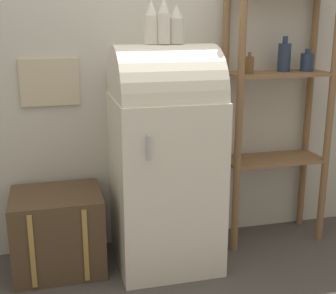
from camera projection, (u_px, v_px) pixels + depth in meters
ground_plane at (173, 274)px, 3.06m from camera, size 12.00×12.00×0.00m
wall_back at (152, 58)px, 3.24m from camera, size 7.00×0.09×2.70m
refrigerator at (165, 153)px, 3.06m from camera, size 0.66×0.70×1.47m
suitcase_trunk at (58, 232)px, 3.07m from camera, size 0.58×0.49×0.53m
shelf_unit at (278, 95)px, 3.32m from camera, size 0.74×0.34×1.88m
vase_left at (151, 24)px, 2.83m from camera, size 0.09×0.09×0.26m
vase_center at (164, 22)px, 2.82m from camera, size 0.08×0.08×0.28m
vase_right at (176, 26)px, 2.87m from camera, size 0.10×0.10×0.23m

